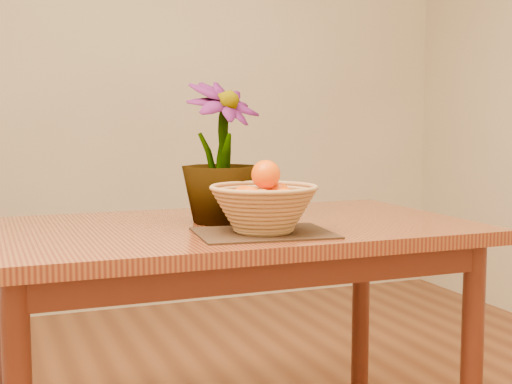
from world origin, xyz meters
name	(u,v)px	position (x,y,z in m)	size (l,w,h in m)	color
wall_back	(111,63)	(0.00, 2.25, 1.35)	(4.00, 0.02, 2.70)	beige
table	(232,254)	(0.00, 0.30, 0.66)	(1.40, 0.80, 0.75)	brown
placemat	(264,233)	(0.02, 0.10, 0.75)	(0.36, 0.27, 0.01)	#3C2816
wicker_basket	(264,210)	(0.02, 0.10, 0.81)	(0.29, 0.29, 0.12)	tan
orange_pile	(264,195)	(0.02, 0.11, 0.85)	(0.19, 0.18, 0.14)	#E55603
potted_plant	(221,152)	(-0.02, 0.34, 0.96)	(0.23, 0.23, 0.42)	#1D4313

